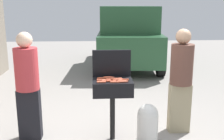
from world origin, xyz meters
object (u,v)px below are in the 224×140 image
object	(u,v)px
bbq_grill	(112,89)
person_left	(27,83)
hot_dog_4	(110,79)
hot_dog_12	(101,82)
hot_dog_1	(111,81)
hot_dog_3	(124,80)
person_right	(181,78)
hot_dog_11	(124,82)
hot_dog_8	(102,78)
hot_dog_10	(106,80)
parked_minivan	(128,36)
hot_dog_0	(115,82)
hot_dog_13	(118,79)
hot_dog_7	(118,79)
hot_dog_9	(110,78)
propane_tank	(148,123)
hot_dog_15	(101,80)
hot_dog_14	(122,81)
hot_dog_6	(108,77)
hot_dog_5	(102,81)
hot_dog_2	(117,80)

from	to	relation	value
bbq_grill	person_left	xyz separation A→B (m)	(-1.29, 0.10, 0.10)
hot_dog_4	hot_dog_12	size ratio (longest dim) A/B	1.00
hot_dog_1	hot_dog_3	xyz separation A→B (m)	(0.20, 0.07, 0.00)
bbq_grill	person_right	xyz separation A→B (m)	(1.12, 0.21, 0.11)
hot_dog_11	hot_dog_8	bearing A→B (deg)	145.84
hot_dog_10	parked_minivan	size ratio (longest dim) A/B	0.03
hot_dog_12	hot_dog_0	bearing A→B (deg)	-3.33
hot_dog_3	hot_dog_4	xyz separation A→B (m)	(-0.21, 0.03, 0.00)
hot_dog_3	hot_dog_13	size ratio (longest dim) A/B	1.00
hot_dog_11	hot_dog_7	bearing A→B (deg)	115.31
hot_dog_4	hot_dog_12	bearing A→B (deg)	-134.54
hot_dog_9	propane_tank	bearing A→B (deg)	-22.85
hot_dog_9	propane_tank	distance (m)	0.90
hot_dog_8	hot_dog_13	xyz separation A→B (m)	(0.24, -0.04, 0.00)
hot_dog_1	parked_minivan	size ratio (longest dim) A/B	0.03
hot_dog_3	hot_dog_4	bearing A→B (deg)	171.42
hot_dog_0	hot_dog_15	xyz separation A→B (m)	(-0.19, 0.13, 0.00)
hot_dog_14	hot_dog_1	bearing A→B (deg)	179.20
hot_dog_6	hot_dog_7	world-z (taller)	same
bbq_grill	hot_dog_3	bearing A→B (deg)	-13.15
hot_dog_5	hot_dog_7	size ratio (longest dim) A/B	1.00
hot_dog_3	hot_dog_6	xyz separation A→B (m)	(-0.24, 0.16, 0.00)
hot_dog_1	propane_tank	xyz separation A→B (m)	(0.55, -0.04, -0.66)
bbq_grill	parked_minivan	xyz separation A→B (m)	(0.86, 5.35, 0.21)
hot_dog_8	hot_dog_11	size ratio (longest dim) A/B	1.00
hot_dog_7	propane_tank	xyz separation A→B (m)	(0.44, -0.14, -0.66)
hot_dog_3	parked_minivan	xyz separation A→B (m)	(0.69, 5.39, 0.05)
hot_dog_9	parked_minivan	distance (m)	5.33
hot_dog_13	hot_dog_9	bearing A→B (deg)	151.60
hot_dog_15	hot_dog_0	bearing A→B (deg)	-33.77
hot_dog_4	hot_dog_12	world-z (taller)	same
hot_dog_2	hot_dog_12	xyz separation A→B (m)	(-0.24, -0.07, 0.00)
hot_dog_10	hot_dog_1	bearing A→B (deg)	-30.14
hot_dog_3	hot_dog_5	world-z (taller)	same
hot_dog_12	person_left	world-z (taller)	person_left
hot_dog_8	hot_dog_15	xyz separation A→B (m)	(-0.01, -0.10, 0.00)
hot_dog_3	hot_dog_15	xyz separation A→B (m)	(-0.35, 0.01, 0.00)
hot_dog_1	hot_dog_12	size ratio (longest dim) A/B	1.00
bbq_grill	hot_dog_15	xyz separation A→B (m)	(-0.17, -0.03, 0.16)
hot_dog_6	hot_dog_8	size ratio (longest dim) A/B	1.00
hot_dog_0	hot_dog_1	distance (m)	0.07
hot_dog_4	propane_tank	distance (m)	0.87
propane_tank	hot_dog_0	bearing A→B (deg)	-178.24
person_right	hot_dog_13	bearing A→B (deg)	8.74
hot_dog_0	hot_dog_4	world-z (taller)	same
hot_dog_2	hot_dog_15	distance (m)	0.24
hot_dog_14	bbq_grill	bearing A→B (deg)	139.95
hot_dog_6	hot_dog_9	world-z (taller)	same
hot_dog_1	hot_dog_7	size ratio (longest dim) A/B	1.00
hot_dog_7	hot_dog_5	bearing A→B (deg)	-156.40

